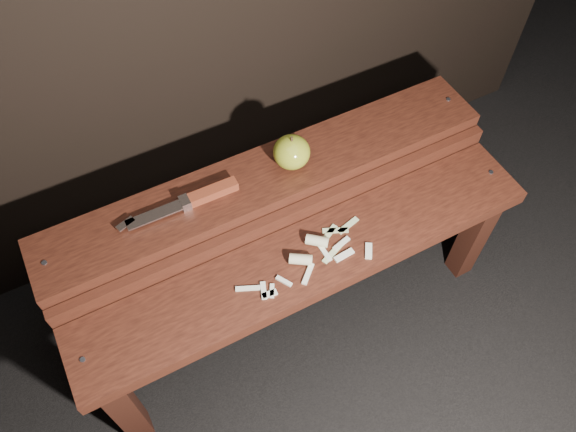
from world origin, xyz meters
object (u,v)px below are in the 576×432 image
bench_rear_tier (269,195)px  knife (198,198)px  bench_front_tier (310,273)px  apple (292,152)px

bench_rear_tier → knife: size_ratio=3.95×
bench_front_tier → knife: knife is taller
bench_front_tier → bench_rear_tier: bearing=90.0°
apple → knife: (-0.25, -0.00, -0.03)m
apple → knife: size_ratio=0.32×
bench_rear_tier → knife: bearing=178.8°
bench_rear_tier → apple: apple is taller
knife → apple: bearing=0.1°
bench_front_tier → apple: apple is taller
bench_front_tier → apple: bearing=73.7°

